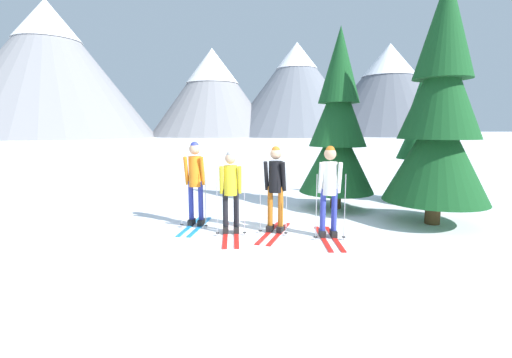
{
  "coord_description": "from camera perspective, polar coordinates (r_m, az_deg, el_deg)",
  "views": [
    {
      "loc": [
        0.1,
        -7.28,
        2.13
      ],
      "look_at": [
        0.03,
        0.36,
        1.05
      ],
      "focal_mm": 25.28,
      "sensor_mm": 36.0,
      "label": 1
    }
  ],
  "objects": [
    {
      "name": "skier_in_orange",
      "position": [
        7.9,
        -9.59,
        -0.03
      ],
      "size": [
        0.61,
        1.6,
        1.85
      ],
      "color": "#1E84D1",
      "rests_on": "ground"
    },
    {
      "name": "ground_plane",
      "position": [
        7.58,
        -0.25,
        -8.27
      ],
      "size": [
        400.0,
        400.0,
        0.0
      ],
      "primitive_type": "plane",
      "color": "white"
    },
    {
      "name": "pine_tree_mid",
      "position": [
        9.67,
        12.83,
        7.92
      ],
      "size": [
        1.94,
        1.94,
        4.68
      ],
      "color": "#51381E",
      "rests_on": "ground"
    },
    {
      "name": "pine_tree_near",
      "position": [
        11.24,
        24.21,
        4.81
      ],
      "size": [
        1.48,
        1.48,
        3.57
      ],
      "color": "#51381E",
      "rests_on": "ground"
    },
    {
      "name": "mountain_ridge_distant",
      "position": [
        91.17,
        -6.12,
        15.06
      ],
      "size": [
        122.39,
        58.96,
        29.83
      ],
      "color": "gray",
      "rests_on": "ground"
    },
    {
      "name": "pine_tree_far",
      "position": [
        8.83,
        27.06,
        9.24
      ],
      "size": [
        2.22,
        2.22,
        5.35
      ],
      "color": "#51381E",
      "rests_on": "ground"
    },
    {
      "name": "skier_in_black",
      "position": [
        7.31,
        3.09,
        -1.01
      ],
      "size": [
        0.79,
        1.66,
        1.78
      ],
      "color": "red",
      "rests_on": "ground"
    },
    {
      "name": "skier_in_white",
      "position": [
        7.09,
        11.52,
        -1.29
      ],
      "size": [
        0.61,
        1.61,
        1.8
      ],
      "color": "red",
      "rests_on": "ground"
    },
    {
      "name": "skier_in_yellow",
      "position": [
        7.26,
        -4.04,
        -1.67
      ],
      "size": [
        0.61,
        1.81,
        1.68
      ],
      "color": "red",
      "rests_on": "ground"
    }
  ]
}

